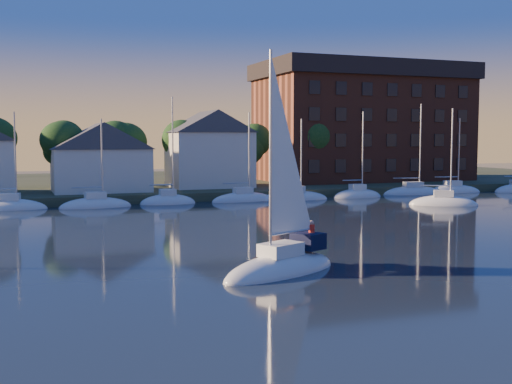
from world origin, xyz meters
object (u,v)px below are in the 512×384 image
condo_block (363,122)px  hero_sailboat (282,263)px  clubhouse_east (209,148)px  drifting_sailboat_right (443,204)px  clubhouse_centre (100,156)px

condo_block → hero_sailboat: (-36.26, -53.98, -9.24)m
clubhouse_east → drifting_sailboat_right: (19.86, -22.03, -5.90)m
clubhouse_centre → condo_block: condo_block is taller
clubhouse_centre → hero_sailboat: bearing=-85.4°
clubhouse_centre → hero_sailboat: hero_sailboat is taller
clubhouse_centre → clubhouse_east: clubhouse_east is taller
hero_sailboat → clubhouse_centre: bearing=-110.2°
clubhouse_east → condo_block: 26.94m
condo_block → clubhouse_east: bearing=-167.1°
clubhouse_centre → drifting_sailboat_right: 39.66m
clubhouse_east → condo_block: condo_block is taller
clubhouse_centre → clubhouse_east: bearing=8.1°
hero_sailboat → drifting_sailboat_right: 39.80m
condo_block → drifting_sailboat_right: (-6.14, -27.98, -9.70)m
clubhouse_east → hero_sailboat: (-10.26, -48.04, -5.45)m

